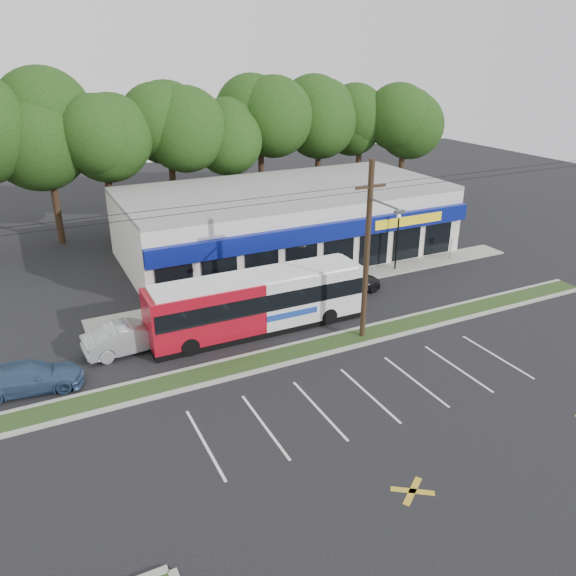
{
  "coord_description": "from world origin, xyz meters",
  "views": [
    {
      "loc": [
        -13.26,
        -22.39,
        14.97
      ],
      "look_at": [
        0.3,
        5.0,
        2.01
      ],
      "focal_mm": 35.0,
      "sensor_mm": 36.0,
      "label": 1
    }
  ],
  "objects_px": {
    "car_blue": "(29,377)",
    "utility_pole": "(365,247)",
    "metrobus": "(258,301)",
    "lamp_post": "(397,235)",
    "car_dark": "(349,283)",
    "pedestrian_b": "(346,286)",
    "sign_post": "(452,241)",
    "car_silver": "(131,337)",
    "pedestrian_a": "(349,286)"
  },
  "relations": [
    {
      "from": "metrobus",
      "to": "car_dark",
      "type": "relative_size",
      "value": 2.8
    },
    {
      "from": "metrobus",
      "to": "car_silver",
      "type": "bearing_deg",
      "value": 174.42
    },
    {
      "from": "car_silver",
      "to": "pedestrian_a",
      "type": "distance_m",
      "value": 14.28
    },
    {
      "from": "car_silver",
      "to": "car_blue",
      "type": "bearing_deg",
      "value": 104.54
    },
    {
      "from": "sign_post",
      "to": "pedestrian_b",
      "type": "relative_size",
      "value": 1.28
    },
    {
      "from": "metrobus",
      "to": "car_silver",
      "type": "distance_m",
      "value": 7.22
    },
    {
      "from": "metrobus",
      "to": "sign_post",
      "type": "bearing_deg",
      "value": 13.23
    },
    {
      "from": "lamp_post",
      "to": "sign_post",
      "type": "xyz_separation_m",
      "value": [
        5.0,
        -0.23,
        -1.12
      ]
    },
    {
      "from": "pedestrian_a",
      "to": "pedestrian_b",
      "type": "xyz_separation_m",
      "value": [
        -0.24,
        -0.01,
        0.03
      ]
    },
    {
      "from": "sign_post",
      "to": "metrobus",
      "type": "distance_m",
      "value": 18.35
    },
    {
      "from": "sign_post",
      "to": "car_blue",
      "type": "bearing_deg",
      "value": -170.45
    },
    {
      "from": "utility_pole",
      "to": "metrobus",
      "type": "xyz_separation_m",
      "value": [
        -4.72,
        3.57,
        -3.61
      ]
    },
    {
      "from": "car_silver",
      "to": "pedestrian_a",
      "type": "height_order",
      "value": "pedestrian_a"
    },
    {
      "from": "lamp_post",
      "to": "metrobus",
      "type": "bearing_deg",
      "value": -161.55
    },
    {
      "from": "utility_pole",
      "to": "pedestrian_b",
      "type": "xyz_separation_m",
      "value": [
        2.18,
        5.07,
        -4.54
      ]
    },
    {
      "from": "metrobus",
      "to": "car_silver",
      "type": "height_order",
      "value": "metrobus"
    },
    {
      "from": "lamp_post",
      "to": "pedestrian_b",
      "type": "xyz_separation_m",
      "value": [
        -5.98,
        -2.8,
        -1.8
      ]
    },
    {
      "from": "sign_post",
      "to": "metrobus",
      "type": "relative_size",
      "value": 0.18
    },
    {
      "from": "sign_post",
      "to": "car_silver",
      "type": "xyz_separation_m",
      "value": [
        -25.0,
        -3.33,
        -0.73
      ]
    },
    {
      "from": "utility_pole",
      "to": "lamp_post",
      "type": "relative_size",
      "value": 11.76
    },
    {
      "from": "utility_pole",
      "to": "sign_post",
      "type": "relative_size",
      "value": 22.47
    },
    {
      "from": "lamp_post",
      "to": "pedestrian_b",
      "type": "height_order",
      "value": "lamp_post"
    },
    {
      "from": "car_silver",
      "to": "pedestrian_b",
      "type": "distance_m",
      "value": 14.04
    },
    {
      "from": "utility_pole",
      "to": "sign_post",
      "type": "height_order",
      "value": "utility_pole"
    },
    {
      "from": "sign_post",
      "to": "utility_pole",
      "type": "bearing_deg",
      "value": -149.85
    },
    {
      "from": "sign_post",
      "to": "car_dark",
      "type": "xyz_separation_m",
      "value": [
        -10.42,
        -2.0,
        -0.78
      ]
    },
    {
      "from": "lamp_post",
      "to": "car_blue",
      "type": "distance_m",
      "value": 25.79
    },
    {
      "from": "lamp_post",
      "to": "utility_pole",
      "type": "bearing_deg",
      "value": -136.05
    },
    {
      "from": "metrobus",
      "to": "car_blue",
      "type": "relative_size",
      "value": 2.58
    },
    {
      "from": "lamp_post",
      "to": "car_blue",
      "type": "xyz_separation_m",
      "value": [
        -25.16,
        -5.3,
        -1.96
      ]
    },
    {
      "from": "car_dark",
      "to": "car_blue",
      "type": "xyz_separation_m",
      "value": [
        -19.74,
        -3.07,
        -0.06
      ]
    },
    {
      "from": "car_blue",
      "to": "utility_pole",
      "type": "bearing_deg",
      "value": -90.18
    },
    {
      "from": "lamp_post",
      "to": "car_blue",
      "type": "height_order",
      "value": "lamp_post"
    },
    {
      "from": "pedestrian_a",
      "to": "utility_pole",
      "type": "bearing_deg",
      "value": 48.42
    },
    {
      "from": "utility_pole",
      "to": "sign_post",
      "type": "distance_m",
      "value": 15.71
    },
    {
      "from": "metrobus",
      "to": "pedestrian_b",
      "type": "distance_m",
      "value": 7.13
    },
    {
      "from": "sign_post",
      "to": "metrobus",
      "type": "height_order",
      "value": "metrobus"
    },
    {
      "from": "metrobus",
      "to": "car_silver",
      "type": "xyz_separation_m",
      "value": [
        -7.11,
        0.75,
        -0.98
      ]
    },
    {
      "from": "sign_post",
      "to": "car_blue",
      "type": "height_order",
      "value": "sign_post"
    },
    {
      "from": "sign_post",
      "to": "pedestrian_b",
      "type": "height_order",
      "value": "sign_post"
    },
    {
      "from": "car_dark",
      "to": "car_silver",
      "type": "distance_m",
      "value": 14.64
    },
    {
      "from": "car_blue",
      "to": "pedestrian_b",
      "type": "xyz_separation_m",
      "value": [
        19.18,
        2.5,
        0.16
      ]
    },
    {
      "from": "metrobus",
      "to": "car_dark",
      "type": "xyz_separation_m",
      "value": [
        7.47,
        2.07,
        -1.03
      ]
    },
    {
      "from": "lamp_post",
      "to": "car_dark",
      "type": "height_order",
      "value": "lamp_post"
    },
    {
      "from": "car_silver",
      "to": "sign_post",
      "type": "bearing_deg",
      "value": -86.56
    },
    {
      "from": "pedestrian_a",
      "to": "car_silver",
      "type": "bearing_deg",
      "value": -12.99
    },
    {
      "from": "car_silver",
      "to": "pedestrian_b",
      "type": "height_order",
      "value": "pedestrian_b"
    },
    {
      "from": "metrobus",
      "to": "utility_pole",
      "type": "bearing_deg",
      "value": -36.72
    },
    {
      "from": "metrobus",
      "to": "pedestrian_b",
      "type": "relative_size",
      "value": 7.29
    },
    {
      "from": "metrobus",
      "to": "car_dark",
      "type": "bearing_deg",
      "value": 15.9
    }
  ]
}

